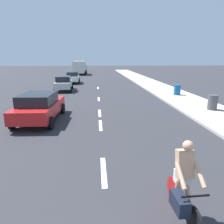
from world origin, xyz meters
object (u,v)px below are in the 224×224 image
at_px(parked_car_red, 39,106).
at_px(trash_bin_near, 213,102).
at_px(parked_car_silver, 64,83).
at_px(parked_car_white, 73,77).
at_px(cyclist, 183,186).
at_px(trash_bin_far, 177,90).
at_px(delivery_truck, 80,67).

bearing_deg(parked_car_red, trash_bin_near, 8.90).
height_order(parked_car_silver, parked_car_white, same).
relative_size(cyclist, parked_car_white, 0.45).
bearing_deg(parked_car_silver, trash_bin_far, -23.93).
bearing_deg(parked_car_silver, delivery_truck, 87.01).
distance_m(parked_car_white, trash_bin_far, 15.48).
bearing_deg(parked_car_silver, parked_car_white, 85.32).
xyz_separation_m(delivery_truck, trash_bin_far, (10.87, -27.16, -0.91)).
bearing_deg(trash_bin_far, cyclist, -110.69).
relative_size(parked_car_silver, parked_car_white, 0.97).
bearing_deg(trash_bin_far, parked_car_red, -146.43).
height_order(parked_car_red, parked_car_silver, same).
xyz_separation_m(parked_car_red, delivery_truck, (-0.31, 34.18, 0.66)).
distance_m(cyclist, trash_bin_far, 15.89).
relative_size(cyclist, parked_car_red, 0.40).
bearing_deg(trash_bin_near, parked_car_white, 122.55).
bearing_deg(cyclist, parked_car_silver, -76.62).
height_order(cyclist, trash_bin_far, cyclist).
height_order(cyclist, parked_car_white, cyclist).
bearing_deg(trash_bin_far, trash_bin_near, -88.42).
bearing_deg(trash_bin_far, delivery_truck, 111.82).
distance_m(parked_car_silver, parked_car_white, 7.06).
distance_m(cyclist, trash_bin_near, 10.79).
bearing_deg(trash_bin_near, cyclist, -122.34).
relative_size(delivery_truck, trash_bin_near, 6.53).
bearing_deg(parked_car_white, trash_bin_near, -60.18).
xyz_separation_m(cyclist, trash_bin_near, (5.77, 9.12, -0.21)).
xyz_separation_m(cyclist, parked_car_white, (-5.05, 26.08, 0.01)).
bearing_deg(parked_car_red, trash_bin_far, 35.74).
height_order(trash_bin_near, trash_bin_far, trash_bin_near).
height_order(parked_car_red, parked_car_white, same).
bearing_deg(parked_car_red, parked_car_silver, 93.78).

